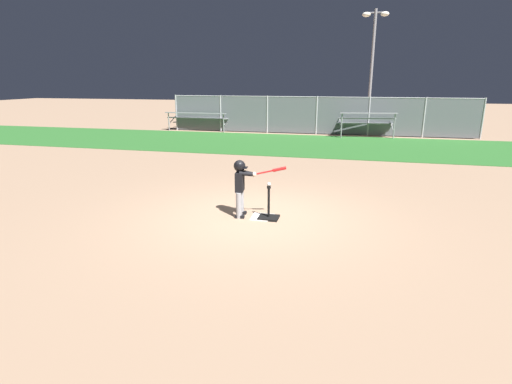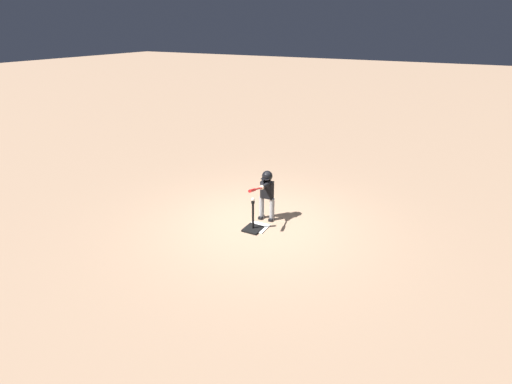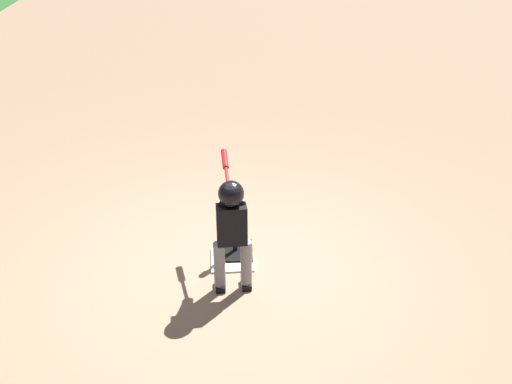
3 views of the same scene
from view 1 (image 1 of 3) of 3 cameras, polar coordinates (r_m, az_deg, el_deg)
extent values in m
plane|color=#93755B|center=(8.15, -0.08, -3.60)|extent=(90.00, 90.00, 0.00)
cube|color=#286026|center=(17.39, 7.44, 6.72)|extent=(56.00, 6.03, 0.02)
cylinder|color=#9E9EA3|center=(22.77, -11.31, 11.06)|extent=(0.08, 0.08, 1.90)
cylinder|color=#9E9EA3|center=(21.83, -5.08, 11.11)|extent=(0.08, 0.08, 1.90)
cylinder|color=#9E9EA3|center=(21.16, 1.61, 11.02)|extent=(0.08, 0.08, 1.90)
cylinder|color=#9E9EA3|center=(20.79, 8.64, 10.76)|extent=(0.08, 0.08, 1.90)
cylinder|color=#9E9EA3|center=(20.72, 15.80, 10.34)|extent=(0.08, 0.08, 1.90)
cylinder|color=#9E9EA3|center=(20.97, 22.88, 9.77)|extent=(0.08, 0.08, 1.90)
cylinder|color=#9E9EA3|center=(21.52, 29.67, 9.08)|extent=(0.08, 0.08, 1.90)
cube|color=#565B60|center=(20.79, 8.64, 10.76)|extent=(15.33, 0.02, 1.83)
cylinder|color=#9E9EA3|center=(20.73, 8.75, 13.27)|extent=(15.33, 0.04, 0.04)
cube|color=white|center=(8.12, 0.95, -3.59)|extent=(0.46, 0.46, 0.02)
cube|color=black|center=(8.06, 1.81, -3.67)|extent=(0.40, 0.36, 0.04)
cylinder|color=black|center=(7.96, 1.83, -1.53)|extent=(0.05, 0.05, 0.59)
cylinder|color=black|center=(7.87, 1.85, 0.70)|extent=(0.08, 0.08, 0.05)
cylinder|color=gray|center=(8.26, -2.14, -1.41)|extent=(0.12, 0.12, 0.53)
cube|color=black|center=(8.33, -1.99, -2.95)|extent=(0.19, 0.10, 0.06)
cylinder|color=gray|center=(8.02, -2.48, -1.93)|extent=(0.12, 0.12, 0.53)
cube|color=black|center=(8.09, -2.32, -3.52)|extent=(0.19, 0.10, 0.06)
cube|color=black|center=(8.01, -2.35, 1.47)|extent=(0.17, 0.29, 0.39)
sphere|color=#DBB293|center=(7.94, -2.37, 3.64)|extent=(0.20, 0.20, 0.20)
sphere|color=black|center=(7.94, -2.37, 3.73)|extent=(0.24, 0.24, 0.24)
cube|color=black|center=(7.93, -1.67, 3.50)|extent=(0.13, 0.18, 0.01)
cylinder|color=black|center=(7.99, -1.27, 2.75)|extent=(0.33, 0.14, 0.11)
cylinder|color=black|center=(7.90, -1.38, 2.61)|extent=(0.32, 0.19, 0.11)
sphere|color=#DBB293|center=(7.93, -0.28, 2.52)|extent=(0.10, 0.10, 0.10)
cylinder|color=red|center=(7.87, 1.94, 2.98)|extent=(0.62, 0.08, 0.18)
cylinder|color=red|center=(7.84, 3.37, 3.28)|extent=(0.28, 0.08, 0.12)
cylinder|color=black|center=(7.93, -0.41, 2.49)|extent=(0.03, 0.05, 0.05)
sphere|color=white|center=(7.86, 1.85, 1.13)|extent=(0.07, 0.07, 0.07)
cube|color=gray|center=(23.21, -7.33, 9.76)|extent=(3.47, 0.33, 0.04)
cube|color=gray|center=(23.48, -7.07, 9.14)|extent=(3.47, 0.39, 0.04)
cube|color=gray|center=(22.60, -7.98, 10.41)|extent=(3.47, 0.33, 0.04)
cube|color=gray|center=(22.86, -7.70, 9.76)|extent=(3.47, 0.39, 0.04)
cube|color=gray|center=(21.99, -8.67, 11.08)|extent=(3.47, 0.33, 0.04)
cube|color=gray|center=(22.25, -8.37, 10.41)|extent=(3.47, 0.39, 0.04)
cylinder|color=gray|center=(22.91, -3.33, 9.40)|extent=(0.06, 0.06, 0.34)
cylinder|color=gray|center=(21.44, -4.66, 9.81)|extent=(0.06, 0.06, 0.99)
cylinder|color=gray|center=(22.14, -3.99, 10.46)|extent=(0.10, 1.54, 0.69)
cylinder|color=gray|center=(24.11, -10.64, 9.48)|extent=(0.06, 0.06, 0.34)
cylinder|color=gray|center=(22.73, -12.36, 9.84)|extent=(0.06, 0.06, 0.99)
cylinder|color=gray|center=(23.39, -11.52, 10.47)|extent=(0.10, 1.54, 0.69)
cube|color=gray|center=(21.43, 14.87, 8.80)|extent=(2.65, 0.58, 0.04)
cube|color=gray|center=(21.68, 14.74, 8.20)|extent=(2.66, 0.64, 0.04)
cube|color=gray|center=(20.86, 15.16, 9.43)|extent=(2.65, 0.58, 0.04)
cube|color=gray|center=(21.10, 15.02, 8.80)|extent=(2.66, 0.64, 0.04)
cube|color=gray|center=(20.28, 15.47, 10.09)|extent=(2.65, 0.58, 0.04)
cube|color=gray|center=(20.53, 15.32, 9.44)|extent=(2.66, 0.64, 0.04)
cube|color=gray|center=(19.71, 15.80, 10.78)|extent=(2.65, 0.58, 0.04)
cube|color=gray|center=(19.95, 15.63, 10.10)|extent=(2.66, 0.64, 0.04)
cylinder|color=gray|center=(21.89, 17.94, 8.34)|extent=(0.06, 0.06, 0.32)
cylinder|color=gray|center=(20.01, 19.14, 8.89)|extent=(0.06, 0.06, 1.21)
cylinder|color=gray|center=(20.91, 18.60, 9.64)|extent=(0.31, 1.90, 0.93)
cylinder|color=gray|center=(21.51, 11.52, 8.66)|extent=(0.06, 0.06, 0.32)
cylinder|color=gray|center=(19.60, 12.12, 9.28)|extent=(0.06, 0.06, 1.21)
cylinder|color=gray|center=(20.51, 11.87, 10.01)|extent=(0.31, 1.90, 0.93)
cylinder|color=slate|center=(30.25, 16.21, 16.97)|extent=(0.20, 0.20, 7.30)
cylinder|color=slate|center=(30.55, 16.74, 23.34)|extent=(1.40, 0.10, 0.10)
ellipsoid|color=silver|center=(30.52, 15.50, 23.24)|extent=(0.56, 0.44, 0.32)
ellipsoid|color=silver|center=(30.56, 17.94, 23.06)|extent=(0.56, 0.44, 0.32)
camera|label=2|loc=(12.38, 40.53, 18.75)|focal=28.00mm
camera|label=3|loc=(10.09, -30.60, 18.71)|focal=42.00mm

